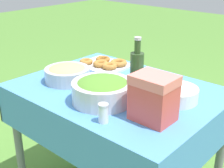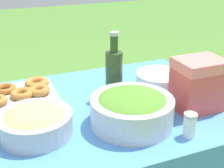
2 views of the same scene
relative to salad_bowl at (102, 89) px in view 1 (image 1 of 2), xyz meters
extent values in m
cube|color=#4C8CD1|center=(0.06, -0.18, -0.08)|extent=(1.14, 0.86, 0.02)
cube|color=#4C8CD1|center=(0.06, -0.61, -0.20)|extent=(1.14, 0.01, 0.22)
cube|color=#4C8CD1|center=(0.06, 0.24, -0.20)|extent=(1.14, 0.01, 0.22)
cube|color=#4C8CD1|center=(-0.51, -0.18, -0.20)|extent=(0.01, 0.86, 0.22)
cube|color=#4C8CD1|center=(0.62, -0.18, -0.20)|extent=(0.01, 0.86, 0.22)
cylinder|color=slate|center=(-0.45, -0.55, -0.46)|extent=(0.05, 0.05, 0.74)
cylinder|color=slate|center=(0.57, -0.55, -0.46)|extent=(0.05, 0.05, 0.74)
cylinder|color=slate|center=(0.57, 0.19, -0.46)|extent=(0.05, 0.05, 0.74)
cylinder|color=silver|center=(0.00, 0.00, -0.01)|extent=(0.32, 0.32, 0.11)
ellipsoid|color=#51892D|center=(0.00, 0.00, 0.03)|extent=(0.28, 0.28, 0.07)
cylinder|color=#B2B7BC|center=(0.35, -0.07, -0.03)|extent=(0.27, 0.27, 0.08)
ellipsoid|color=tan|center=(0.35, -0.07, 0.00)|extent=(0.24, 0.24, 0.07)
cube|color=silver|center=(0.37, -0.41, -0.06)|extent=(0.33, 0.28, 0.02)
torus|color=#A36628|center=(0.43, -0.46, -0.04)|extent=(0.12, 0.12, 0.02)
torus|color=#B27533|center=(0.36, -0.37, -0.04)|extent=(0.11, 0.11, 0.03)
torus|color=#B27533|center=(0.28, -0.37, -0.03)|extent=(0.14, 0.14, 0.03)
torus|color=#B27533|center=(0.28, -0.46, -0.03)|extent=(0.16, 0.16, 0.03)
torus|color=#B27533|center=(0.47, -0.34, -0.04)|extent=(0.10, 0.10, 0.03)
cylinder|color=white|center=(-0.28, -0.26, -0.06)|extent=(0.23, 0.23, 0.01)
cylinder|color=white|center=(-0.28, -0.26, -0.05)|extent=(0.23, 0.23, 0.01)
cylinder|color=white|center=(-0.28, -0.26, -0.04)|extent=(0.23, 0.23, 0.01)
cylinder|color=white|center=(-0.28, -0.26, -0.03)|extent=(0.23, 0.23, 0.01)
cylinder|color=white|center=(-0.28, -0.26, -0.01)|extent=(0.23, 0.23, 0.01)
cylinder|color=white|center=(-0.28, -0.26, 0.00)|extent=(0.23, 0.23, 0.01)
cylinder|color=#2D4723|center=(-0.03, -0.25, 0.04)|extent=(0.08, 0.08, 0.21)
cylinder|color=#2D4723|center=(-0.03, -0.25, 0.18)|extent=(0.03, 0.03, 0.07)
cylinder|color=#B7B7B7|center=(-0.03, -0.25, 0.22)|extent=(0.04, 0.04, 0.02)
cube|color=#E04C42|center=(-0.30, -0.01, 0.02)|extent=(0.19, 0.15, 0.17)
cube|color=#FF7A70|center=(-0.30, -0.01, 0.13)|extent=(0.19, 0.15, 0.04)
cylinder|color=white|center=(-0.15, 0.16, -0.03)|extent=(0.05, 0.05, 0.08)
cylinder|color=silver|center=(-0.15, 0.16, 0.02)|extent=(0.05, 0.05, 0.01)
camera|label=1|loc=(-1.00, 1.06, 0.64)|focal=50.00mm
camera|label=2|loc=(0.47, 0.93, 0.56)|focal=50.00mm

